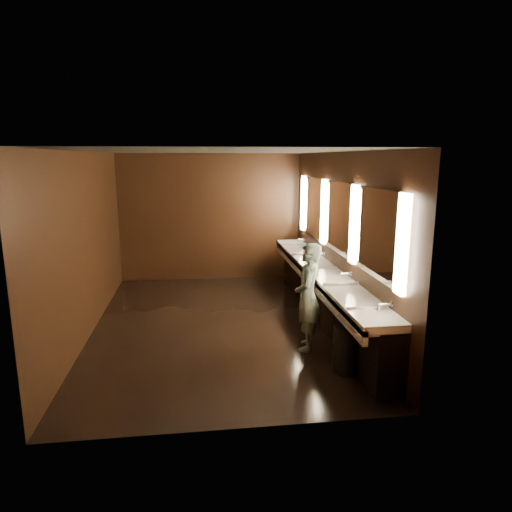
# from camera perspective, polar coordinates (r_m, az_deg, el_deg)

# --- Properties ---
(floor) EXTENTS (6.00, 6.00, 0.00)m
(floor) POSITION_cam_1_polar(r_m,az_deg,el_deg) (7.66, -4.73, -8.53)
(floor) COLOR black
(floor) RESTS_ON ground
(ceiling) EXTENTS (4.00, 6.00, 0.02)m
(ceiling) POSITION_cam_1_polar(r_m,az_deg,el_deg) (7.17, -5.13, 12.91)
(ceiling) COLOR #2D2D2B
(ceiling) RESTS_ON wall_back
(wall_back) EXTENTS (4.00, 0.02, 2.80)m
(wall_back) POSITION_cam_1_polar(r_m,az_deg,el_deg) (10.25, -5.71, 4.82)
(wall_back) COLOR black
(wall_back) RESTS_ON floor
(wall_front) EXTENTS (4.00, 0.02, 2.80)m
(wall_front) POSITION_cam_1_polar(r_m,az_deg,el_deg) (4.37, -3.06, -5.20)
(wall_front) COLOR black
(wall_front) RESTS_ON floor
(wall_left) EXTENTS (0.02, 6.00, 2.80)m
(wall_left) POSITION_cam_1_polar(r_m,az_deg,el_deg) (7.47, -20.44, 1.36)
(wall_left) COLOR black
(wall_left) RESTS_ON floor
(wall_right) EXTENTS (0.02, 6.00, 2.80)m
(wall_right) POSITION_cam_1_polar(r_m,az_deg,el_deg) (7.64, 10.25, 2.16)
(wall_right) COLOR black
(wall_right) RESTS_ON floor
(sink_counter) EXTENTS (0.55, 5.40, 1.01)m
(sink_counter) POSITION_cam_1_polar(r_m,az_deg,el_deg) (7.78, 8.55, -4.44)
(sink_counter) COLOR black
(sink_counter) RESTS_ON floor
(mirror_band) EXTENTS (0.06, 5.03, 1.15)m
(mirror_band) POSITION_cam_1_polar(r_m,az_deg,el_deg) (7.58, 10.21, 4.76)
(mirror_band) COLOR #FFE2B4
(mirror_band) RESTS_ON wall_right
(person) EXTENTS (0.52, 0.65, 1.55)m
(person) POSITION_cam_1_polar(r_m,az_deg,el_deg) (6.53, 6.49, -5.09)
(person) COLOR #9BE1E7
(person) RESTS_ON floor
(trash_bin) EXTENTS (0.46, 0.46, 0.60)m
(trash_bin) POSITION_cam_1_polar(r_m,az_deg,el_deg) (6.09, 11.44, -11.32)
(trash_bin) COLOR black
(trash_bin) RESTS_ON floor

